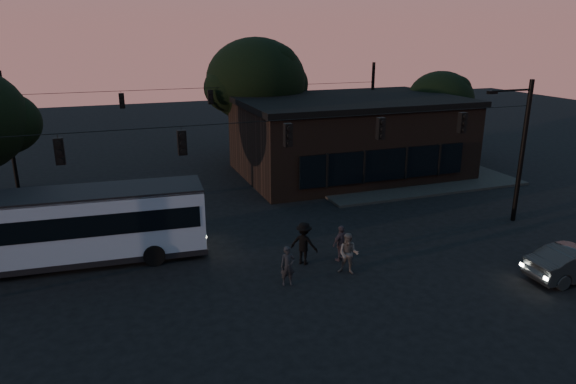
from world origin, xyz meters
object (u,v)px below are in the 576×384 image
object	(u,v)px
pedestrian_b	(348,254)
pedestrian_c	(341,243)
bus	(69,224)
pedestrian_d	(304,243)
pedestrian_a	(288,266)
building	(349,136)

from	to	relation	value
pedestrian_b	pedestrian_c	size ratio (longest dim) A/B	1.08
bus	pedestrian_b	world-z (taller)	bus
pedestrian_c	pedestrian_d	distance (m)	1.69
bus	pedestrian_a	size ratio (longest dim) A/B	7.15
pedestrian_a	pedestrian_b	bearing A→B (deg)	9.02
pedestrian_b	pedestrian_c	distance (m)	1.29
building	pedestrian_a	size ratio (longest dim) A/B	9.41
pedestrian_c	pedestrian_b	bearing A→B (deg)	59.60
pedestrian_a	pedestrian_c	world-z (taller)	pedestrian_c
pedestrian_a	pedestrian_c	size ratio (longest dim) A/B	0.99
pedestrian_d	pedestrian_b	bearing A→B (deg)	175.76
pedestrian_c	pedestrian_d	xyz separation A→B (m)	(-1.67, 0.28, 0.13)
pedestrian_d	bus	bearing A→B (deg)	22.76
bus	pedestrian_c	size ratio (longest dim) A/B	7.06
pedestrian_b	pedestrian_c	bearing A→B (deg)	113.88
pedestrian_b	pedestrian_d	world-z (taller)	pedestrian_d
pedestrian_a	bus	bearing A→B (deg)	155.06
building	pedestrian_a	distance (m)	17.91
building	pedestrian_a	bearing A→B (deg)	-124.24
pedestrian_c	pedestrian_d	world-z (taller)	pedestrian_d
pedestrian_a	building	bearing A→B (deg)	63.31
pedestrian_b	building	bearing A→B (deg)	99.81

